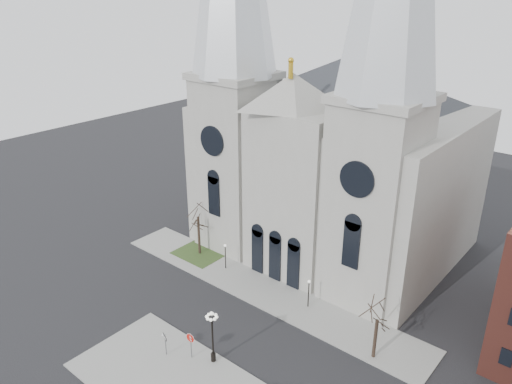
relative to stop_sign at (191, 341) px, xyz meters
The scene contains 12 objects.
ground 3.56m from the stop_sign, 140.18° to the left, with size 160.00×160.00×0.00m, color black.
sidewalk_near 3.79m from the stop_sign, 76.25° to the right, with size 18.00×10.00×0.14m, color gray.
sidewalk_far 13.20m from the stop_sign, 99.85° to the left, with size 40.00×6.00×0.14m, color gray.
grass_patch 19.26m from the stop_sign, 133.67° to the left, with size 6.00×5.00×0.18m, color #2C401B.
cathedral 29.77m from the stop_sign, 95.16° to the left, with size 33.00×26.66×54.00m.
tree_left 19.49m from the stop_sign, 133.67° to the left, with size 3.20×3.20×7.50m.
tree_right 16.94m from the stop_sign, 40.39° to the left, with size 3.20×3.20×6.00m.
ped_lamp_left 15.70m from the stop_sign, 121.64° to the left, with size 0.32×0.32×3.26m.
ped_lamp_right 13.88m from the stop_sign, 74.25° to the left, with size 0.32×0.32×3.26m.
stop_sign is the anchor object (origin of this frame).
globe_lamp 2.56m from the stop_sign, 27.80° to the left, with size 1.33×1.33×5.39m.
one_way_sign 2.46m from the stop_sign, 149.55° to the right, with size 0.94×0.41×2.27m.
Camera 1 is at (30.13, -25.95, 32.09)m, focal length 35.00 mm.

